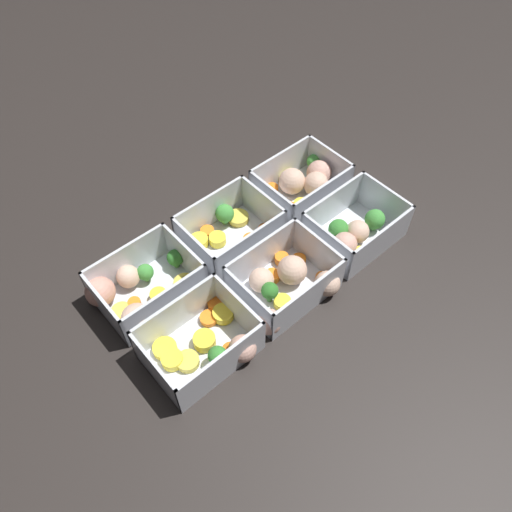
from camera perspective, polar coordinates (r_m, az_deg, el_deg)
name	(u,v)px	position (r m, az deg, el deg)	size (l,w,h in m)	color
ground_plane	(256,265)	(0.88, 0.00, -1.05)	(4.00, 4.00, 0.00)	#282321
container_near_left	(304,183)	(0.99, 5.52, 8.30)	(0.17, 0.14, 0.08)	silver
container_near_center	(230,230)	(0.90, -3.01, 2.94)	(0.16, 0.12, 0.08)	silver
container_near_right	(138,291)	(0.84, -13.38, -3.90)	(0.18, 0.15, 0.08)	silver
container_far_left	(353,233)	(0.91, 11.00, 2.62)	(0.17, 0.12, 0.08)	silver
container_far_center	(286,283)	(0.83, 3.46, -3.10)	(0.17, 0.14, 0.08)	silver
container_far_right	(207,344)	(0.78, -5.66, -9.94)	(0.16, 0.14, 0.08)	silver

